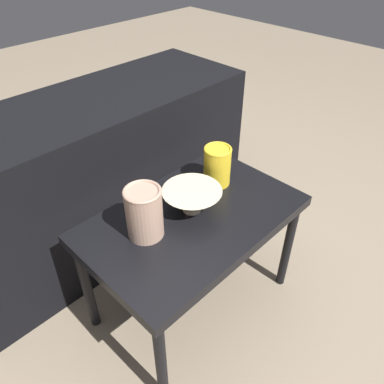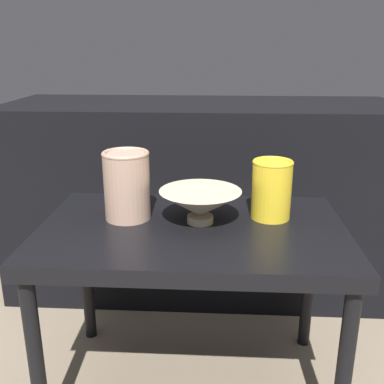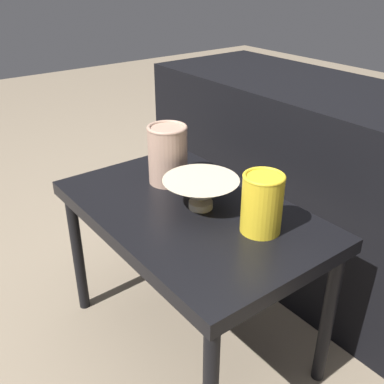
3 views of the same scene
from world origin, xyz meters
TOP-DOWN VIEW (x-y plane):
  - ground_plane at (0.00, 0.00)m, footprint 8.00×8.00m
  - table at (0.00, 0.00)m, footprint 0.77×0.48m
  - couch_backdrop at (0.00, 0.60)m, footprint 1.43×0.50m
  - bowl at (0.02, 0.02)m, footprint 0.21×0.21m
  - vase_textured_left at (-0.17, 0.05)m, footprint 0.12×0.12m
  - vase_colorful_right at (0.20, 0.07)m, footprint 0.10×0.10m

SIDE VIEW (x-z plane):
  - ground_plane at x=0.00m, z-range 0.00..0.00m
  - couch_backdrop at x=0.00m, z-range 0.00..0.72m
  - table at x=0.00m, z-range 0.19..0.68m
  - bowl at x=0.02m, z-range 0.50..0.58m
  - vase_colorful_right at x=0.20m, z-range 0.49..0.64m
  - vase_textured_left at x=-0.17m, z-range 0.49..0.67m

